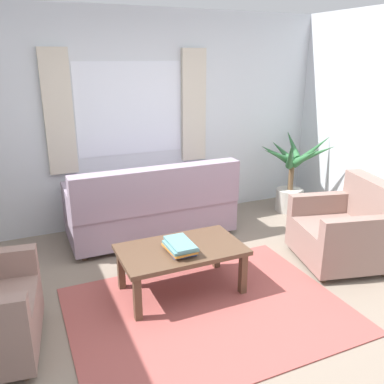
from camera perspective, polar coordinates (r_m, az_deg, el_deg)
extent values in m
plane|color=gray|center=(3.59, 2.33, -16.34)|extent=(6.24, 6.24, 0.00)
cube|color=silver|center=(5.13, -8.84, 9.88)|extent=(5.32, 0.12, 2.60)
cube|color=white|center=(5.05, -8.74, 11.47)|extent=(1.30, 0.01, 1.10)
cube|color=beige|center=(4.87, -18.24, 10.51)|extent=(0.32, 0.06, 1.40)
cube|color=beige|center=(5.30, 0.22, 12.01)|extent=(0.32, 0.06, 1.40)
cube|color=#9E4C47|center=(3.59, 2.33, -16.26)|extent=(2.28, 1.71, 0.01)
cube|color=#998499|center=(4.86, -5.82, -3.34)|extent=(1.90, 0.80, 0.38)
cube|color=#998499|center=(4.43, -4.69, 0.41)|extent=(1.90, 0.20, 0.48)
cube|color=#998499|center=(5.07, 3.43, 1.39)|extent=(0.16, 0.80, 0.24)
cube|color=#998499|center=(4.58, -16.33, -1.27)|extent=(0.16, 0.80, 0.24)
cylinder|color=brown|center=(5.49, 1.71, -3.08)|extent=(0.06, 0.06, 0.06)
cylinder|color=brown|center=(5.05, -16.06, -5.84)|extent=(0.06, 0.06, 0.06)
cylinder|color=brown|center=(5.00, 4.69, -5.38)|extent=(0.06, 0.06, 0.06)
cylinder|color=brown|center=(4.51, -14.91, -8.78)|extent=(0.06, 0.06, 0.06)
cylinder|color=brown|center=(3.18, -22.31, -22.65)|extent=(0.05, 0.05, 0.06)
cylinder|color=brown|center=(3.72, -21.31, -15.85)|extent=(0.05, 0.05, 0.06)
cube|color=gray|center=(4.48, 19.87, -6.51)|extent=(0.98, 1.00, 0.36)
cube|color=gray|center=(4.51, 24.08, -1.28)|extent=(0.37, 0.86, 0.46)
cube|color=gray|center=(4.66, 18.11, -1.48)|extent=(0.81, 0.30, 0.22)
cube|color=gray|center=(4.09, 22.77, -4.85)|extent=(0.81, 0.30, 0.22)
cylinder|color=brown|center=(4.70, 14.14, -7.57)|extent=(0.05, 0.05, 0.06)
cylinder|color=brown|center=(4.17, 17.97, -11.52)|extent=(0.05, 0.05, 0.06)
cylinder|color=brown|center=(4.99, 20.91, -6.71)|extent=(0.05, 0.05, 0.06)
cylinder|color=brown|center=(4.49, 25.33, -10.21)|extent=(0.05, 0.05, 0.06)
cube|color=brown|center=(3.64, -1.53, -8.10)|extent=(1.10, 0.64, 0.04)
cube|color=brown|center=(3.40, -7.67, -14.66)|extent=(0.06, 0.06, 0.40)
cube|color=brown|center=(3.74, 7.16, -11.33)|extent=(0.06, 0.06, 0.40)
cube|color=brown|center=(3.83, -9.93, -10.66)|extent=(0.06, 0.06, 0.40)
cube|color=brown|center=(4.14, 3.44, -8.10)|extent=(0.06, 0.06, 0.40)
cube|color=#335199|center=(3.56, -1.59, -8.18)|extent=(0.21, 0.25, 0.03)
cube|color=orange|center=(3.53, -1.76, -7.93)|extent=(0.23, 0.31, 0.02)
cube|color=#5B8E93|center=(3.52, -1.66, -7.56)|extent=(0.23, 0.30, 0.03)
cube|color=#5B8E93|center=(3.51, -1.66, -7.18)|extent=(0.19, 0.34, 0.02)
cylinder|color=#B7B2A8|center=(5.80, 13.49, -1.09)|extent=(0.37, 0.37, 0.31)
cylinder|color=brown|center=(5.71, 13.73, 1.92)|extent=(0.07, 0.07, 0.33)
cone|color=#2D6638|center=(5.77, 16.65, 5.69)|extent=(0.55, 0.18, 0.45)
cone|color=#2D6638|center=(5.94, 13.90, 6.59)|extent=(0.37, 0.64, 0.40)
cone|color=#2D6638|center=(5.81, 12.47, 5.70)|extent=(0.11, 0.49, 0.27)
cone|color=#2D6638|center=(5.63, 11.68, 5.25)|extent=(0.38, 0.39, 0.30)
cone|color=#2D6638|center=(5.45, 12.01, 5.02)|extent=(0.52, 0.16, 0.30)
cone|color=#2D6638|center=(5.31, 13.67, 4.98)|extent=(0.41, 0.47, 0.50)
cone|color=#2D6638|center=(5.42, 15.80, 4.76)|extent=(0.11, 0.51, 0.39)
cone|color=#2D6638|center=(5.58, 16.88, 5.13)|extent=(0.38, 0.49, 0.39)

